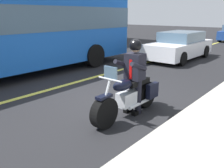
{
  "coord_description": "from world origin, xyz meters",
  "views": [
    {
      "loc": [
        4.58,
        4.0,
        2.26
      ],
      "look_at": [
        0.7,
        0.71,
        0.75
      ],
      "focal_mm": 37.8,
      "sensor_mm": 36.0,
      "label": 1
    }
  ],
  "objects_px": {
    "bus_far": "(6,25)",
    "car_silver": "(180,46)",
    "rider_main": "(134,70)",
    "motorcycle_main": "(129,97)"
  },
  "relations": [
    {
      "from": "bus_far",
      "to": "car_silver",
      "type": "xyz_separation_m",
      "value": [
        -7.45,
        3.22,
        -1.18
      ]
    },
    {
      "from": "car_silver",
      "to": "bus_far",
      "type": "bearing_deg",
      "value": -23.37
    },
    {
      "from": "rider_main",
      "to": "car_silver",
      "type": "distance_m",
      "value": 7.64
    },
    {
      "from": "rider_main",
      "to": "bus_far",
      "type": "bearing_deg",
      "value": -88.36
    },
    {
      "from": "rider_main",
      "to": "car_silver",
      "type": "height_order",
      "value": "rider_main"
    },
    {
      "from": "bus_far",
      "to": "car_silver",
      "type": "relative_size",
      "value": 2.4
    },
    {
      "from": "bus_far",
      "to": "car_silver",
      "type": "height_order",
      "value": "bus_far"
    },
    {
      "from": "motorcycle_main",
      "to": "bus_far",
      "type": "relative_size",
      "value": 0.2
    },
    {
      "from": "rider_main",
      "to": "bus_far",
      "type": "height_order",
      "value": "bus_far"
    },
    {
      "from": "bus_far",
      "to": "motorcycle_main",
      "type": "bearing_deg",
      "value": 89.67
    }
  ]
}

